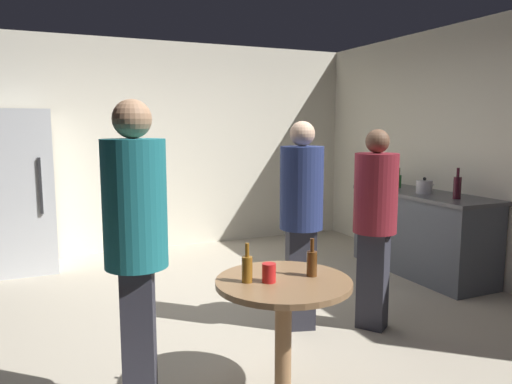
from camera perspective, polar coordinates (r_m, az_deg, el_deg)
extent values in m
cube|color=#B2A893|center=(4.38, -1.79, -14.69)|extent=(5.20, 5.20, 0.10)
cube|color=silver|center=(6.57, -10.50, 5.27)|extent=(5.32, 0.06, 2.70)
cube|color=silver|center=(5.60, 24.05, 4.30)|extent=(0.06, 5.20, 2.70)
cube|color=silver|center=(6.01, -25.84, 0.08)|extent=(0.70, 0.65, 1.80)
cube|color=#262628|center=(5.65, -23.88, 0.67)|extent=(0.03, 0.03, 0.60)
cube|color=#4C515B|center=(5.69, 18.77, -4.74)|extent=(0.60, 1.66, 0.86)
cube|color=#4C4C51|center=(5.62, 18.97, -0.26)|extent=(0.64, 1.70, 0.04)
cylinder|color=#B2B2B7|center=(5.53, 19.06, 0.56)|extent=(0.17, 0.17, 0.14)
sphere|color=black|center=(5.52, 19.10, 1.46)|extent=(0.04, 0.04, 0.04)
cone|color=#B2B2B7|center=(5.60, 19.93, 0.75)|extent=(0.09, 0.04, 0.06)
cylinder|color=#3F141E|center=(5.23, 22.46, 0.44)|extent=(0.08, 0.08, 0.22)
cylinder|color=#3F141E|center=(5.21, 22.55, 2.13)|extent=(0.03, 0.03, 0.09)
cylinder|color=#26662D|center=(5.96, 16.33, 1.22)|extent=(0.06, 0.06, 0.15)
cylinder|color=#26662D|center=(5.95, 16.38, 2.32)|extent=(0.02, 0.02, 0.08)
cylinder|color=olive|center=(3.04, 3.19, -17.11)|extent=(0.10, 0.10, 0.70)
cylinder|color=olive|center=(2.90, 3.25, -10.52)|extent=(0.80, 0.80, 0.03)
cylinder|color=#8C5919|center=(2.82, -1.04, -9.04)|extent=(0.06, 0.06, 0.15)
cylinder|color=#8C5919|center=(2.79, -1.05, -6.78)|extent=(0.02, 0.02, 0.08)
cylinder|color=#593314|center=(2.95, 6.55, -8.34)|extent=(0.06, 0.06, 0.15)
cylinder|color=#593314|center=(2.92, 6.58, -6.17)|extent=(0.02, 0.02, 0.08)
cylinder|color=red|center=(2.83, 1.52, -9.42)|extent=(0.08, 0.08, 0.11)
cube|color=#2D2D38|center=(3.98, 5.22, -10.04)|extent=(0.26, 0.22, 0.82)
cylinder|color=navy|center=(3.82, 5.36, 0.48)|extent=(0.42, 0.42, 0.65)
sphere|color=#D8AD8C|center=(3.79, 5.44, 6.81)|extent=(0.19, 0.19, 0.19)
cube|color=#2D2D38|center=(4.08, 13.49, -9.99)|extent=(0.27, 0.28, 0.79)
cylinder|color=maroon|center=(3.93, 13.82, -0.14)|extent=(0.47, 0.47, 0.62)
sphere|color=brown|center=(3.89, 14.02, 5.78)|extent=(0.19, 0.19, 0.19)
cube|color=#2D2D38|center=(2.90, -13.45, -16.72)|extent=(0.22, 0.26, 0.87)
cylinder|color=#1E727A|center=(2.68, -13.98, -1.34)|extent=(0.42, 0.42, 0.69)
sphere|color=tan|center=(2.64, -14.31, 8.28)|extent=(0.21, 0.21, 0.21)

